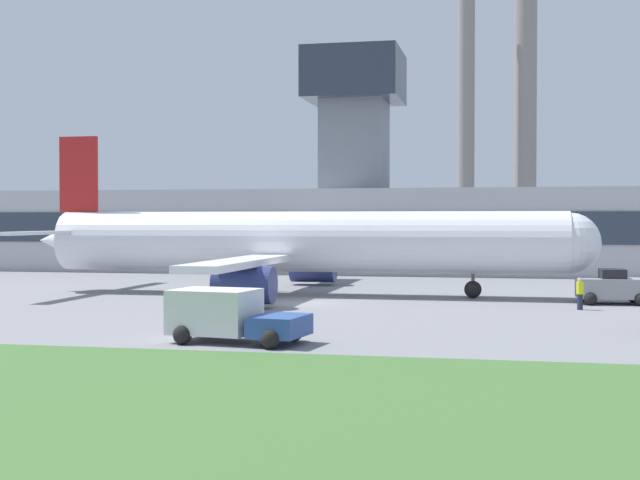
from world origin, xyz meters
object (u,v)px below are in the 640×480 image
object	(u,v)px
airplane	(296,244)
baggage_truck	(229,316)
pushback_tug	(612,288)
ground_crew_person	(580,293)

from	to	relation	value
airplane	baggage_truck	xyz separation A→B (m)	(2.42, -20.58, -2.10)
baggage_truck	pushback_tug	bearing A→B (deg)	50.21
airplane	ground_crew_person	distance (m)	17.02
airplane	baggage_truck	world-z (taller)	airplane
airplane	baggage_truck	distance (m)	20.83
ground_crew_person	airplane	bearing A→B (deg)	160.54
airplane	baggage_truck	bearing A→B (deg)	-83.29
airplane	pushback_tug	distance (m)	18.10
baggage_truck	ground_crew_person	world-z (taller)	baggage_truck
ground_crew_person	baggage_truck	bearing A→B (deg)	-132.03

